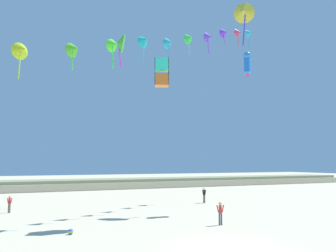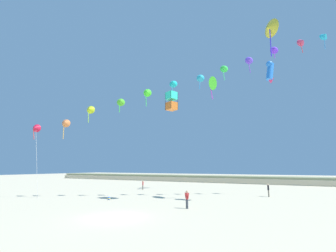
% 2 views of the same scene
% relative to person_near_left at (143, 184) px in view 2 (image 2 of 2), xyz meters
% --- Properties ---
extents(ground_plane, '(240.00, 240.00, 0.00)m').
position_rel_person_near_left_xyz_m(ground_plane, '(10.64, -20.04, -0.91)').
color(ground_plane, beige).
extents(dune_ridge, '(120.00, 8.80, 1.70)m').
position_rel_person_near_left_xyz_m(dune_ridge, '(10.64, 27.19, -0.07)').
color(dune_ridge, beige).
rests_on(dune_ridge, ground).
extents(person_near_left, '(0.50, 0.37, 1.57)m').
position_rel_person_near_left_xyz_m(person_near_left, '(0.00, 0.00, 0.00)').
color(person_near_left, '#726656').
rests_on(person_near_left, ground).
extents(person_near_right, '(0.28, 0.60, 1.74)m').
position_rel_person_near_left_xyz_m(person_near_right, '(20.70, -0.64, 0.10)').
color(person_near_right, '#726656').
rests_on(person_near_right, ground).
extents(person_mid_center, '(0.58, 0.30, 1.70)m').
position_rel_person_near_left_xyz_m(person_mid_center, '(14.27, -13.84, 0.07)').
color(person_mid_center, '#474C56').
rests_on(person_mid_center, ground).
extents(kite_banner_string, '(37.40, 19.50, 23.24)m').
position_rel_person_near_left_xyz_m(kite_banner_string, '(11.71, -7.46, 14.94)').
color(kite_banner_string, red).
extents(large_kite_low_lead, '(2.02, 2.81, 4.41)m').
position_rel_person_near_left_xyz_m(large_kite_low_lead, '(11.88, 4.51, 18.54)').
color(large_kite_low_lead, green).
extents(large_kite_mid_trail, '(1.30, 1.42, 2.81)m').
position_rel_person_near_left_xyz_m(large_kite_mid_trail, '(22.32, -7.10, 14.21)').
color(large_kite_mid_trail, blue).
extents(large_kite_high_solo, '(1.51, 1.51, 2.31)m').
position_rel_person_near_left_xyz_m(large_kite_high_solo, '(10.94, -10.42, 11.21)').
color(large_kite_high_solo, orange).
extents(large_kite_outer_drift, '(2.25, 2.23, 4.94)m').
position_rel_person_near_left_xyz_m(large_kite_outer_drift, '(22.65, -6.26, 20.26)').
color(large_kite_outer_drift, gold).
extents(beach_ball, '(0.36, 0.36, 0.36)m').
position_rel_person_near_left_xyz_m(beach_ball, '(3.47, -12.68, -0.73)').
color(beach_ball, blue).
rests_on(beach_ball, ground).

